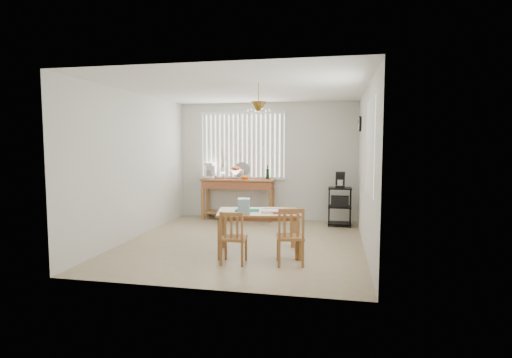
% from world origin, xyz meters
% --- Properties ---
extents(ground, '(4.00, 4.50, 0.01)m').
position_xyz_m(ground, '(0.00, 0.00, -0.01)').
color(ground, tan).
extents(room_shell, '(4.20, 4.70, 2.70)m').
position_xyz_m(room_shell, '(0.00, 0.01, 1.69)').
color(room_shell, silver).
rests_on(room_shell, ground).
extents(sideboard, '(1.63, 0.46, 0.91)m').
position_xyz_m(sideboard, '(-0.59, 2.00, 0.69)').
color(sideboard, '#996534').
rests_on(sideboard, ground).
extents(sideboard_items, '(1.54, 0.39, 0.70)m').
position_xyz_m(sideboard_items, '(-0.87, 2.02, 1.06)').
color(sideboard_items, maroon).
rests_on(sideboard_items, sideboard).
extents(wire_cart, '(0.47, 0.37, 0.80)m').
position_xyz_m(wire_cart, '(1.62, 1.74, 0.48)').
color(wire_cart, black).
rests_on(wire_cart, ground).
extents(cart_items, '(0.19, 0.22, 0.33)m').
position_xyz_m(cart_items, '(1.62, 1.75, 0.95)').
color(cart_items, black).
rests_on(cart_items, wire_cart).
extents(dining_table, '(1.37, 1.03, 0.66)m').
position_xyz_m(dining_table, '(0.37, -0.62, 0.59)').
color(dining_table, '#996534').
rests_on(dining_table, ground).
extents(table_items, '(1.01, 0.45, 0.21)m').
position_xyz_m(table_items, '(0.28, -0.75, 0.74)').
color(table_items, '#157A62').
rests_on(table_items, dining_table).
extents(chair_left, '(0.37, 0.37, 0.76)m').
position_xyz_m(chair_left, '(0.13, -1.22, 0.37)').
color(chair_left, '#996534').
rests_on(chair_left, ground).
extents(chair_right, '(0.44, 0.44, 0.82)m').
position_xyz_m(chair_right, '(0.92, -1.11, 0.40)').
color(chair_right, '#996534').
rests_on(chair_right, ground).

